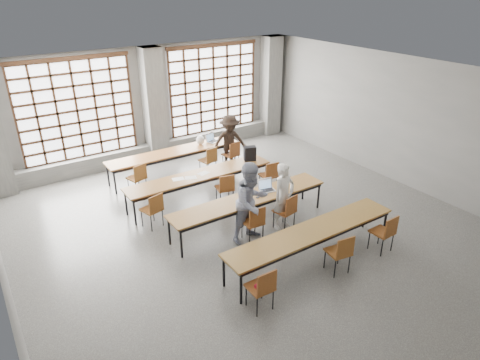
% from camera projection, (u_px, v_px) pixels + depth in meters
% --- Properties ---
extents(floor, '(11.00, 11.00, 0.00)m').
position_uv_depth(floor, '(251.00, 229.00, 9.99)').
color(floor, '#474744').
rests_on(floor, ground).
extents(ceiling, '(11.00, 11.00, 0.00)m').
position_uv_depth(ceiling, '(252.00, 79.00, 8.48)').
color(ceiling, silver).
rests_on(ceiling, floor).
extents(wall_back, '(10.00, 0.00, 10.00)m').
position_uv_depth(wall_back, '(151.00, 103.00, 13.37)').
color(wall_back, slate).
rests_on(wall_back, floor).
extents(wall_right, '(0.00, 11.00, 11.00)m').
position_uv_depth(wall_right, '(400.00, 121.00, 11.74)').
color(wall_right, slate).
rests_on(wall_right, floor).
extents(column_mid, '(0.60, 0.55, 3.50)m').
position_uv_depth(column_mid, '(154.00, 105.00, 13.16)').
color(column_mid, '#535351').
rests_on(column_mid, floor).
extents(column_right, '(0.60, 0.55, 3.50)m').
position_uv_depth(column_right, '(270.00, 86.00, 15.41)').
color(column_right, '#535351').
rests_on(column_right, floor).
extents(window_left, '(3.32, 0.12, 3.00)m').
position_uv_depth(window_left, '(77.00, 110.00, 12.12)').
color(window_left, white).
rests_on(window_left, wall_back).
extents(window_right, '(3.32, 0.12, 3.00)m').
position_uv_depth(window_right, '(214.00, 89.00, 14.37)').
color(window_right, white).
rests_on(window_right, wall_back).
extents(sill_ledge, '(9.80, 0.35, 0.50)m').
position_uv_depth(sill_ledge, '(157.00, 150.00, 13.86)').
color(sill_ledge, '#535351').
rests_on(sill_ledge, floor).
extents(desk_row_a, '(4.00, 0.70, 0.73)m').
position_uv_depth(desk_row_a, '(174.00, 153.00, 12.50)').
color(desk_row_a, brown).
rests_on(desk_row_a, floor).
extents(desk_row_b, '(4.00, 0.70, 0.73)m').
position_uv_depth(desk_row_b, '(200.00, 176.00, 11.04)').
color(desk_row_b, brown).
rests_on(desk_row_b, floor).
extents(desk_row_c, '(4.00, 0.70, 0.73)m').
position_uv_depth(desk_row_c, '(250.00, 200.00, 9.88)').
color(desk_row_c, brown).
rests_on(desk_row_c, floor).
extents(desk_row_d, '(4.00, 0.70, 0.73)m').
position_uv_depth(desk_row_d, '(312.00, 233.00, 8.61)').
color(desk_row_d, brown).
rests_on(desk_row_d, floor).
extents(chair_back_left, '(0.52, 0.52, 0.88)m').
position_uv_depth(chair_back_left, '(138.00, 176.00, 11.39)').
color(chair_back_left, brown).
rests_on(chair_back_left, floor).
extents(chair_back_mid, '(0.49, 0.49, 0.88)m').
position_uv_depth(chair_back_mid, '(209.00, 158.00, 12.49)').
color(chair_back_mid, brown).
rests_on(chair_back_mid, floor).
extents(chair_back_right, '(0.47, 0.48, 0.88)m').
position_uv_depth(chair_back_right, '(232.00, 153.00, 12.89)').
color(chair_back_right, brown).
rests_on(chair_back_right, floor).
extents(chair_mid_left, '(0.52, 0.52, 0.88)m').
position_uv_depth(chair_mid_left, '(153.00, 207.00, 9.84)').
color(chair_mid_left, brown).
rests_on(chair_mid_left, floor).
extents(chair_mid_centre, '(0.50, 0.50, 0.88)m').
position_uv_depth(chair_mid_centre, '(226.00, 186.00, 10.82)').
color(chair_mid_centre, brown).
rests_on(chair_mid_centre, floor).
extents(chair_mid_right, '(0.46, 0.47, 0.88)m').
position_uv_depth(chair_mid_right, '(270.00, 173.00, 11.52)').
color(chair_mid_right, brown).
rests_on(chair_mid_right, floor).
extents(chair_front_left, '(0.45, 0.45, 0.88)m').
position_uv_depth(chair_front_left, '(254.00, 220.00, 9.31)').
color(chair_front_left, brown).
rests_on(chair_front_left, floor).
extents(chair_front_right, '(0.49, 0.50, 0.88)m').
position_uv_depth(chair_front_right, '(287.00, 209.00, 9.77)').
color(chair_front_right, brown).
rests_on(chair_front_right, floor).
extents(chair_near_left, '(0.43, 0.43, 0.88)m').
position_uv_depth(chair_near_left, '(263.00, 286.00, 7.34)').
color(chair_near_left, brown).
rests_on(chair_near_left, floor).
extents(chair_near_mid, '(0.48, 0.48, 0.88)m').
position_uv_depth(chair_near_mid, '(341.00, 250.00, 8.29)').
color(chair_near_mid, brown).
rests_on(chair_near_mid, floor).
extents(chair_near_right, '(0.43, 0.44, 0.88)m').
position_uv_depth(chair_near_right, '(386.00, 230.00, 8.94)').
color(chair_near_right, brown).
rests_on(chair_near_right, floor).
extents(student_male, '(0.62, 0.44, 1.60)m').
position_uv_depth(student_male, '(284.00, 197.00, 9.75)').
color(student_male, silver).
rests_on(student_male, floor).
extents(student_female, '(0.98, 0.81, 1.84)m').
position_uv_depth(student_female, '(251.00, 202.00, 9.24)').
color(student_female, navy).
rests_on(student_female, floor).
extents(student_back, '(1.20, 0.87, 1.67)m').
position_uv_depth(student_back, '(230.00, 142.00, 12.85)').
color(student_back, black).
rests_on(student_back, floor).
extents(laptop_front, '(0.41, 0.37, 0.26)m').
position_uv_depth(laptop_front, '(266.00, 187.00, 10.19)').
color(laptop_front, silver).
rests_on(laptop_front, desk_row_c).
extents(laptop_back, '(0.44, 0.40, 0.26)m').
position_uv_depth(laptop_back, '(212.00, 139.00, 13.19)').
color(laptop_back, '#AAAAAE').
rests_on(laptop_back, desk_row_a).
extents(mouse, '(0.10, 0.06, 0.04)m').
position_uv_depth(mouse, '(282.00, 187.00, 10.30)').
color(mouse, silver).
rests_on(mouse, desk_row_c).
extents(green_box, '(0.26, 0.12, 0.09)m').
position_uv_depth(green_box, '(246.00, 195.00, 9.87)').
color(green_box, '#2C8837').
rests_on(green_box, desk_row_c).
extents(phone, '(0.14, 0.11, 0.01)m').
position_uv_depth(phone, '(258.00, 197.00, 9.86)').
color(phone, black).
rests_on(phone, desk_row_c).
extents(paper_sheet_a, '(0.33, 0.27, 0.00)m').
position_uv_depth(paper_sheet_a, '(178.00, 179.00, 10.75)').
color(paper_sheet_a, white).
rests_on(paper_sheet_a, desk_row_b).
extents(paper_sheet_b, '(0.35, 0.30, 0.00)m').
position_uv_depth(paper_sheet_b, '(191.00, 178.00, 10.83)').
color(paper_sheet_b, white).
rests_on(paper_sheet_b, desk_row_b).
extents(paper_sheet_c, '(0.33, 0.27, 0.00)m').
position_uv_depth(paper_sheet_c, '(203.00, 173.00, 11.06)').
color(paper_sheet_c, white).
rests_on(paper_sheet_c, desk_row_b).
extents(backpack, '(0.37, 0.30, 0.40)m').
position_uv_depth(backpack, '(250.00, 153.00, 11.77)').
color(backpack, black).
rests_on(backpack, desk_row_b).
extents(plastic_bag, '(0.29, 0.25, 0.29)m').
position_uv_depth(plastic_bag, '(200.00, 140.00, 12.89)').
color(plastic_bag, white).
rests_on(plastic_bag, desk_row_a).
extents(red_pouch, '(0.21, 0.11, 0.06)m').
position_uv_depth(red_pouch, '(260.00, 285.00, 7.42)').
color(red_pouch, '#B7162C').
rests_on(red_pouch, chair_near_left).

